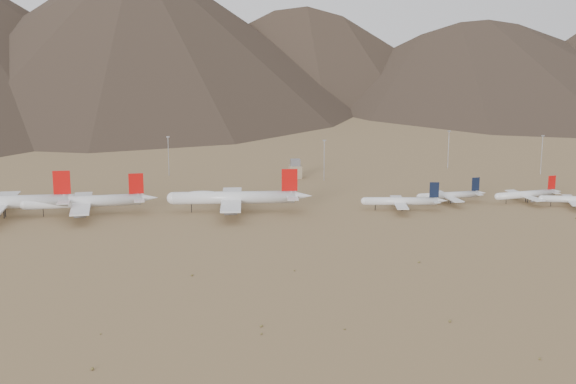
{
  "coord_description": "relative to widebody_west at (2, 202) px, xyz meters",
  "views": [
    {
      "loc": [
        -22.96,
        -378.74,
        97.15
      ],
      "look_at": [
        16.64,
        30.0,
        10.05
      ],
      "focal_mm": 50.0,
      "sensor_mm": 36.0,
      "label": 1
    }
  ],
  "objects": [
    {
      "name": "widebody_east",
      "position": [
        117.6,
        1.48,
        -0.34
      ],
      "size": [
        76.01,
        58.4,
        22.56
      ],
      "rotation": [
        0.0,
        0.0,
        -0.05
      ],
      "color": "silver",
      "rests_on": "ground"
    },
    {
      "name": "mast_centre",
      "position": [
        176.17,
        81.86,
        6.09
      ],
      "size": [
        2.0,
        0.6,
        25.7
      ],
      "color": "gray",
      "rests_on": "ground"
    },
    {
      "name": "control_tower",
      "position": [
        159.03,
        91.6,
        -2.8
      ],
      "size": [
        8.0,
        8.0,
        12.0
      ],
      "color": "gray",
      "rests_on": "ground"
    },
    {
      "name": "ground",
      "position": [
        129.03,
        -28.4,
        -8.12
      ],
      "size": [
        3000.0,
        3000.0,
        0.0
      ],
      "primitive_type": "plane",
      "color": "#A58155",
      "rests_on": "ground"
    },
    {
      "name": "narrowbody_d",
      "position": [
        299.78,
        -4.87,
        -3.9
      ],
      "size": [
        38.81,
        28.52,
        13.0
      ],
      "rotation": [
        0.0,
        0.0,
        -0.22
      ],
      "color": "silver",
      "rests_on": "ground"
    },
    {
      "name": "mast_far_east",
      "position": [
        319.9,
        88.74,
        6.09
      ],
      "size": [
        2.0,
        0.6,
        25.7
      ],
      "color": "gray",
      "rests_on": "ground"
    },
    {
      "name": "widebody_centre",
      "position": [
        40.61,
        2.36,
        -0.98
      ],
      "size": [
        69.63,
        53.92,
        20.71
      ],
      "rotation": [
        0.0,
        0.0,
        0.11
      ],
      "color": "silver",
      "rests_on": "ground"
    },
    {
      "name": "narrowbody_b",
      "position": [
        236.12,
        10.85,
        -3.69
      ],
      "size": [
        41.08,
        29.92,
        13.63
      ],
      "rotation": [
        0.0,
        0.0,
        0.16
      ],
      "color": "silver",
      "rests_on": "ground"
    },
    {
      "name": "narrowbody_a",
      "position": [
        206.04,
        -3.14,
        -3.22
      ],
      "size": [
        45.65,
        33.01,
        15.08
      ],
      "rotation": [
        0.0,
        0.0,
        -0.11
      ],
      "color": "silver",
      "rests_on": "ground"
    },
    {
      "name": "narrowbody_c",
      "position": [
        278.89,
        8.71,
        -3.55
      ],
      "size": [
        42.03,
        30.88,
        14.07
      ],
      "rotation": [
        0.0,
        0.0,
        0.22
      ],
      "color": "silver",
      "rests_on": "ground"
    },
    {
      "name": "widebody_west",
      "position": [
        0.0,
        0.0,
        0.0
      ],
      "size": [
        79.31,
        60.84,
        23.54
      ],
      "rotation": [
        0.0,
        0.0,
        0.04
      ],
      "color": "silver",
      "rests_on": "ground"
    },
    {
      "name": "mast_west",
      "position": [
        78.52,
        107.12,
        6.09
      ],
      "size": [
        2.0,
        0.6,
        25.7
      ],
      "color": "gray",
      "rests_on": "ground"
    },
    {
      "name": "desert_scrub",
      "position": [
        100.57,
        -142.97,
        -7.76
      ],
      "size": [
        368.37,
        171.22,
        0.91
      ],
      "color": "brown",
      "rests_on": "ground"
    },
    {
      "name": "mast_east",
      "position": [
        266.1,
        116.61,
        6.09
      ],
      "size": [
        2.0,
        0.6,
        25.7
      ],
      "color": "gray",
      "rests_on": "ground"
    }
  ]
}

